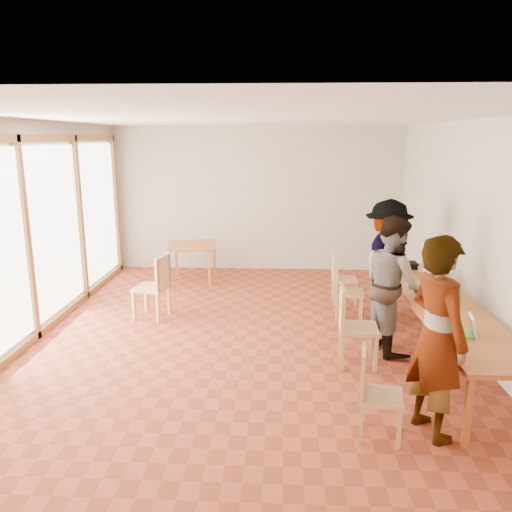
# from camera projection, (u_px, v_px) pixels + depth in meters

# --- Properties ---
(ground) EXTENTS (8.00, 8.00, 0.00)m
(ground) POSITION_uv_depth(u_px,v_px,m) (245.00, 342.00, 6.90)
(ground) COLOR #A54228
(ground) RESTS_ON ground
(wall_back) EXTENTS (6.00, 0.10, 3.00)m
(wall_back) POSITION_uv_depth(u_px,v_px,m) (258.00, 199.00, 10.44)
(wall_back) COLOR beige
(wall_back) RESTS_ON ground
(wall_front) EXTENTS (6.00, 0.10, 3.00)m
(wall_front) POSITION_uv_depth(u_px,v_px,m) (194.00, 379.00, 2.66)
(wall_front) COLOR beige
(wall_front) RESTS_ON ground
(wall_right) EXTENTS (0.10, 8.00, 3.00)m
(wall_right) POSITION_uv_depth(u_px,v_px,m) (477.00, 238.00, 6.42)
(wall_right) COLOR beige
(wall_right) RESTS_ON ground
(window_wall) EXTENTS (0.10, 8.00, 3.00)m
(window_wall) POSITION_uv_depth(u_px,v_px,m) (25.00, 234.00, 6.68)
(window_wall) COLOR white
(window_wall) RESTS_ON ground
(ceiling) EXTENTS (6.00, 8.00, 0.04)m
(ceiling) POSITION_uv_depth(u_px,v_px,m) (244.00, 116.00, 6.20)
(ceiling) COLOR white
(ceiling) RESTS_ON wall_back
(communal_table) EXTENTS (0.80, 4.00, 0.75)m
(communal_table) POSITION_uv_depth(u_px,v_px,m) (441.00, 305.00, 6.27)
(communal_table) COLOR #C4682B
(communal_table) RESTS_ON ground
(side_table) EXTENTS (0.90, 0.90, 0.75)m
(side_table) POSITION_uv_depth(u_px,v_px,m) (192.00, 248.00, 9.64)
(side_table) COLOR #C4682B
(side_table) RESTS_ON ground
(chair_near) EXTENTS (0.46, 0.46, 0.45)m
(chair_near) POSITION_uv_depth(u_px,v_px,m) (372.00, 384.00, 4.65)
(chair_near) COLOR tan
(chair_near) RESTS_ON ground
(chair_mid) EXTENTS (0.49, 0.49, 0.53)m
(chair_mid) POSITION_uv_depth(u_px,v_px,m) (350.00, 318.00, 6.10)
(chair_mid) COLOR tan
(chair_mid) RESTS_ON ground
(chair_far) EXTENTS (0.48, 0.48, 0.49)m
(chair_far) POSITION_uv_depth(u_px,v_px,m) (343.00, 284.00, 7.65)
(chair_far) COLOR tan
(chair_far) RESTS_ON ground
(chair_empty) EXTENTS (0.42, 0.42, 0.47)m
(chair_empty) POSITION_uv_depth(u_px,v_px,m) (339.00, 272.00, 8.43)
(chair_empty) COLOR tan
(chair_empty) RESTS_ON ground
(chair_spare) EXTENTS (0.56, 0.56, 0.54)m
(chair_spare) POSITION_uv_depth(u_px,v_px,m) (157.00, 280.00, 7.68)
(chair_spare) COLOR tan
(chair_spare) RESTS_ON ground
(person_near) EXTENTS (0.69, 0.82, 1.93)m
(person_near) POSITION_uv_depth(u_px,v_px,m) (437.00, 338.00, 4.58)
(person_near) COLOR gray
(person_near) RESTS_ON ground
(person_mid) EXTENTS (0.89, 1.02, 1.80)m
(person_mid) POSITION_uv_depth(u_px,v_px,m) (392.00, 284.00, 6.47)
(person_mid) COLOR gray
(person_mid) RESTS_ON ground
(person_far) EXTENTS (1.09, 1.38, 1.87)m
(person_far) POSITION_uv_depth(u_px,v_px,m) (387.00, 261.00, 7.52)
(person_far) COLOR gray
(person_far) RESTS_ON ground
(laptop_near) EXTENTS (0.27, 0.29, 0.22)m
(laptop_near) POSITION_uv_depth(u_px,v_px,m) (468.00, 329.00, 5.19)
(laptop_near) COLOR #4DAB25
(laptop_near) RESTS_ON communal_table
(laptop_mid) EXTENTS (0.32, 0.34, 0.23)m
(laptop_mid) POSITION_uv_depth(u_px,v_px,m) (446.00, 301.00, 6.10)
(laptop_mid) COLOR #4DAB25
(laptop_mid) RESTS_ON communal_table
(laptop_far) EXTENTS (0.27, 0.29, 0.21)m
(laptop_far) POSITION_uv_depth(u_px,v_px,m) (426.00, 281.00, 6.97)
(laptop_far) COLOR #4DAB25
(laptop_far) RESTS_ON communal_table
(yellow_mug) EXTENTS (0.14, 0.14, 0.09)m
(yellow_mug) POSITION_uv_depth(u_px,v_px,m) (432.00, 312.00, 5.77)
(yellow_mug) COLOR orange
(yellow_mug) RESTS_ON communal_table
(green_bottle) EXTENTS (0.07, 0.07, 0.28)m
(green_bottle) POSITION_uv_depth(u_px,v_px,m) (458.00, 301.00, 5.84)
(green_bottle) COLOR #24802D
(green_bottle) RESTS_ON communal_table
(clear_glass) EXTENTS (0.07, 0.07, 0.09)m
(clear_glass) POSITION_uv_depth(u_px,v_px,m) (420.00, 269.00, 7.63)
(clear_glass) COLOR silver
(clear_glass) RESTS_ON communal_table
(condiment_cup) EXTENTS (0.08, 0.08, 0.06)m
(condiment_cup) POSITION_uv_depth(u_px,v_px,m) (438.00, 288.00, 6.73)
(condiment_cup) COLOR white
(condiment_cup) RESTS_ON communal_table
(pink_phone) EXTENTS (0.05, 0.10, 0.01)m
(pink_phone) POSITION_uv_depth(u_px,v_px,m) (409.00, 285.00, 6.95)
(pink_phone) COLOR #F156A6
(pink_phone) RESTS_ON communal_table
(black_pouch) EXTENTS (0.16, 0.26, 0.09)m
(black_pouch) POSITION_uv_depth(u_px,v_px,m) (412.00, 265.00, 7.88)
(black_pouch) COLOR black
(black_pouch) RESTS_ON communal_table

